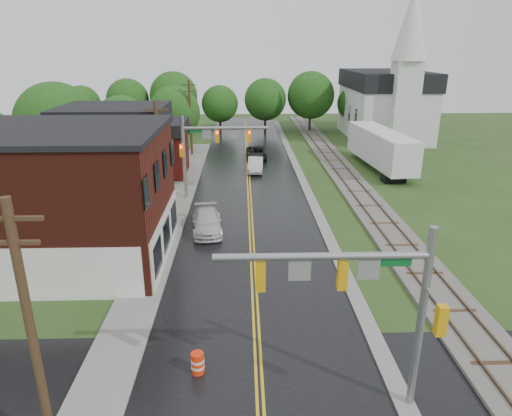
{
  "coord_description": "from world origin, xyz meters",
  "views": [
    {
      "loc": [
        -0.58,
        -11.5,
        12.72
      ],
      "look_at": [
        0.2,
        14.39,
        3.5
      ],
      "focal_mm": 32.0,
      "sensor_mm": 36.0,
      "label": 1
    }
  ],
  "objects_px": {
    "traffic_signal_near": "(363,289)",
    "utility_pole_c": "(190,117)",
    "traffic_signal_far": "(208,142)",
    "sedan_silver": "(256,165)",
    "church": "(388,98)",
    "semi_trailer": "(381,147)",
    "tree_left_c": "(123,124)",
    "pickup_white": "(207,222)",
    "utility_pole_a": "(32,336)",
    "construction_barrel": "(198,363)",
    "suv_dark": "(256,153)",
    "tree_left_b": "(58,125)",
    "tree_left_e": "(175,114)",
    "brick_building": "(46,197)",
    "utility_pole_b": "(159,159)"
  },
  "relations": [
    {
      "from": "church",
      "to": "tree_left_b",
      "type": "distance_m",
      "value": 43.7
    },
    {
      "from": "brick_building",
      "to": "church",
      "type": "bearing_deg",
      "value": 50.02
    },
    {
      "from": "utility_pole_a",
      "to": "pickup_white",
      "type": "bearing_deg",
      "value": 79.41
    },
    {
      "from": "utility_pole_c",
      "to": "construction_barrel",
      "type": "xyz_separation_m",
      "value": [
        4.3,
        -40.0,
        -4.24
      ]
    },
    {
      "from": "church",
      "to": "semi_trailer",
      "type": "xyz_separation_m",
      "value": [
        -5.66,
        -17.23,
        -3.37
      ]
    },
    {
      "from": "traffic_signal_near",
      "to": "utility_pole_c",
      "type": "distance_m",
      "value": 43.24
    },
    {
      "from": "brick_building",
      "to": "traffic_signal_far",
      "type": "xyz_separation_m",
      "value": [
        9.01,
        12.0,
        0.82
      ]
    },
    {
      "from": "utility_pole_b",
      "to": "utility_pole_c",
      "type": "xyz_separation_m",
      "value": [
        0.0,
        22.0,
        0.0
      ]
    },
    {
      "from": "traffic_signal_far",
      "to": "utility_pole_a",
      "type": "distance_m",
      "value": 27.2
    },
    {
      "from": "pickup_white",
      "to": "semi_trailer",
      "type": "distance_m",
      "value": 24.66
    },
    {
      "from": "utility_pole_a",
      "to": "utility_pole_c",
      "type": "distance_m",
      "value": 44.0
    },
    {
      "from": "church",
      "to": "utility_pole_c",
      "type": "bearing_deg",
      "value": -160.03
    },
    {
      "from": "construction_barrel",
      "to": "suv_dark",
      "type": "bearing_deg",
      "value": 84.63
    },
    {
      "from": "tree_left_b",
      "to": "construction_barrel",
      "type": "relative_size",
      "value": 10.15
    },
    {
      "from": "utility_pole_b",
      "to": "church",
      "type": "bearing_deg",
      "value": 49.82
    },
    {
      "from": "traffic_signal_far",
      "to": "utility_pole_a",
      "type": "height_order",
      "value": "utility_pole_a"
    },
    {
      "from": "tree_left_b",
      "to": "sedan_silver",
      "type": "distance_m",
      "value": 19.72
    },
    {
      "from": "utility_pole_a",
      "to": "pickup_white",
      "type": "height_order",
      "value": "utility_pole_a"
    },
    {
      "from": "utility_pole_a",
      "to": "utility_pole_b",
      "type": "bearing_deg",
      "value": 90.0
    },
    {
      "from": "utility_pole_a",
      "to": "sedan_silver",
      "type": "height_order",
      "value": "utility_pole_a"
    },
    {
      "from": "sedan_silver",
      "to": "construction_barrel",
      "type": "distance_m",
      "value": 32.1
    },
    {
      "from": "church",
      "to": "utility_pole_c",
      "type": "height_order",
      "value": "church"
    },
    {
      "from": "tree_left_c",
      "to": "semi_trailer",
      "type": "height_order",
      "value": "tree_left_c"
    },
    {
      "from": "tree_left_c",
      "to": "pickup_white",
      "type": "bearing_deg",
      "value": -62.71
    },
    {
      "from": "sedan_silver",
      "to": "semi_trailer",
      "type": "relative_size",
      "value": 0.33
    },
    {
      "from": "traffic_signal_near",
      "to": "suv_dark",
      "type": "xyz_separation_m",
      "value": [
        -2.44,
        39.65,
        -4.26
      ]
    },
    {
      "from": "utility_pole_b",
      "to": "tree_left_b",
      "type": "relative_size",
      "value": 0.93
    },
    {
      "from": "tree_left_c",
      "to": "utility_pole_b",
      "type": "bearing_deg",
      "value": -68.51
    },
    {
      "from": "tree_left_e",
      "to": "suv_dark",
      "type": "relative_size",
      "value": 1.59
    },
    {
      "from": "church",
      "to": "tree_left_e",
      "type": "bearing_deg",
      "value": -164.8
    },
    {
      "from": "tree_left_b",
      "to": "pickup_white",
      "type": "distance_m",
      "value": 19.98
    },
    {
      "from": "utility_pole_a",
      "to": "semi_trailer",
      "type": "relative_size",
      "value": 0.65
    },
    {
      "from": "brick_building",
      "to": "construction_barrel",
      "type": "bearing_deg",
      "value": -47.78
    },
    {
      "from": "tree_left_e",
      "to": "suv_dark",
      "type": "bearing_deg",
      "value": -23.28
    },
    {
      "from": "traffic_signal_near",
      "to": "utility_pole_c",
      "type": "relative_size",
      "value": 0.82
    },
    {
      "from": "utility_pole_a",
      "to": "tree_left_b",
      "type": "relative_size",
      "value": 0.93
    },
    {
      "from": "traffic_signal_far",
      "to": "tree_left_b",
      "type": "bearing_deg",
      "value": 161.19
    },
    {
      "from": "tree_left_c",
      "to": "pickup_white",
      "type": "xyz_separation_m",
      "value": [
        10.65,
        -20.64,
        -3.79
      ]
    },
    {
      "from": "utility_pole_b",
      "to": "brick_building",
      "type": "bearing_deg",
      "value": -129.07
    },
    {
      "from": "traffic_signal_far",
      "to": "tree_left_e",
      "type": "height_order",
      "value": "tree_left_e"
    },
    {
      "from": "traffic_signal_far",
      "to": "sedan_silver",
      "type": "relative_size",
      "value": 1.63
    },
    {
      "from": "brick_building",
      "to": "utility_pole_a",
      "type": "xyz_separation_m",
      "value": [
        5.68,
        -15.0,
        0.57
      ]
    },
    {
      "from": "church",
      "to": "semi_trailer",
      "type": "distance_m",
      "value": 18.45
    },
    {
      "from": "utility_pole_c",
      "to": "suv_dark",
      "type": "distance_m",
      "value": 9.11
    },
    {
      "from": "brick_building",
      "to": "traffic_signal_far",
      "type": "distance_m",
      "value": 15.03
    },
    {
      "from": "church",
      "to": "utility_pole_b",
      "type": "height_order",
      "value": "church"
    },
    {
      "from": "construction_barrel",
      "to": "church",
      "type": "bearing_deg",
      "value": 65.66
    },
    {
      "from": "suv_dark",
      "to": "tree_left_c",
      "type": "bearing_deg",
      "value": -173.61
    },
    {
      "from": "suv_dark",
      "to": "utility_pole_a",
      "type": "bearing_deg",
      "value": -100.97
    },
    {
      "from": "traffic_signal_far",
      "to": "construction_barrel",
      "type": "xyz_separation_m",
      "value": [
        0.97,
        -23.0,
        -4.5
      ]
    }
  ]
}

